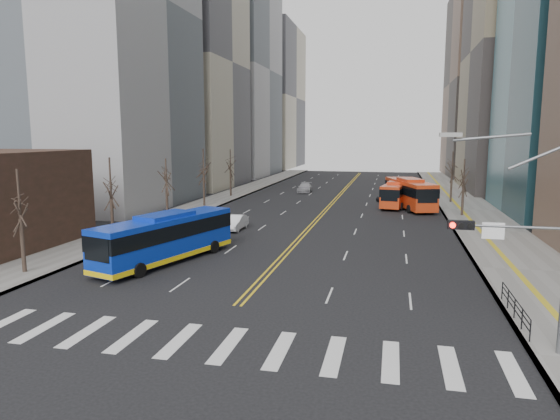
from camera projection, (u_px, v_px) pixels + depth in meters
ground at (203, 343)px, 22.52m from camera, size 220.00×220.00×0.00m
sidewalk_right at (469, 210)px, 62.05m from camera, size 7.00×130.00×0.15m
sidewalk_left at (212, 202)px, 69.52m from camera, size 5.00×130.00×0.15m
crosswalk at (203, 343)px, 22.52m from camera, size 26.70×4.00×0.01m
centerline at (338, 197)px, 75.55m from camera, size 0.55×100.00×0.01m
office_towers at (350, 49)px, 84.99m from camera, size 83.00×134.00×58.00m
signal_mast at (530, 243)px, 20.70m from camera, size 5.37×0.37×9.39m
pedestrian_railing at (515, 305)px, 25.04m from camera, size 0.06×6.06×1.02m
street_trees at (255, 174)px, 56.68m from camera, size 35.20×47.20×7.60m
blue_bus at (166, 237)px, 36.59m from camera, size 6.22×12.80×3.65m
red_bus_near at (396, 192)px, 65.33m from camera, size 4.14×10.85×3.38m
red_bus_far at (410, 192)px, 63.64m from camera, size 6.44×12.57×3.87m
car_white at (235, 223)px, 49.38m from camera, size 1.56×4.37×1.44m
car_dark_mid at (386, 196)px, 71.19m from camera, size 2.99×4.13×1.31m
car_silver at (305, 188)px, 81.80m from camera, size 2.42×5.32×1.51m
car_dark_far at (410, 185)px, 86.88m from camera, size 3.88×5.41×1.37m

